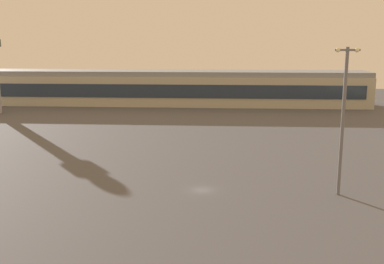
{
  "coord_description": "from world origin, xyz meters",
  "views": [
    {
      "loc": [
        3.99,
        -91.75,
        31.12
      ],
      "look_at": [
        -4.8,
        41.5,
        4.0
      ],
      "focal_mm": 42.72,
      "sensor_mm": 36.0,
      "label": 1
    }
  ],
  "objects": [
    {
      "name": "terminal_building",
      "position": [
        -24.23,
        128.08,
        8.09
      ],
      "size": [
        193.83,
        22.4,
        16.4
      ],
      "color": "#B2AD99",
      "rests_on": "ground"
    },
    {
      "name": "ground_plane",
      "position": [
        0.0,
        0.0,
        0.0
      ],
      "size": [
        416.0,
        416.0,
        0.0
      ],
      "primitive_type": "plane",
      "color": "#4C4C51"
    },
    {
      "name": "apron_light_west",
      "position": [
        27.93,
        -1.09,
        16.76
      ],
      "size": [
        4.8,
        0.9,
        29.74
      ],
      "color": "slate",
      "rests_on": "ground"
    }
  ]
}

